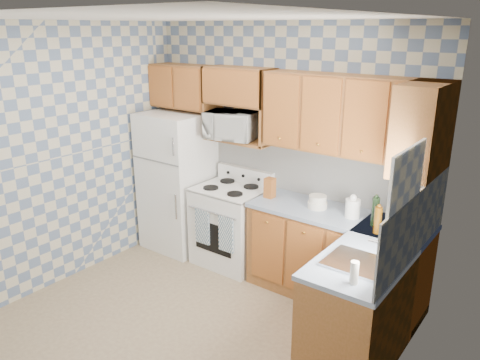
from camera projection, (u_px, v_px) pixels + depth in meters
name	position (u px, v px, depth m)	size (l,w,h in m)	color
floor	(187.00, 329.00, 4.29)	(3.40, 3.40, 0.00)	#786149
back_wall	(283.00, 151.00, 5.09)	(3.40, 0.02, 2.70)	slate
right_wall	(380.00, 244.00, 2.90)	(0.02, 3.20, 2.70)	slate
backsplash_back	(315.00, 171.00, 4.90)	(2.60, 0.01, 0.56)	white
backsplash_right	(416.00, 225.00, 3.56)	(0.01, 1.60, 0.56)	white
refrigerator	(178.00, 181.00, 5.70)	(0.75, 0.70, 1.68)	white
stove_body	(231.00, 226.00, 5.39)	(0.76, 0.65, 0.90)	white
cooktop	(231.00, 189.00, 5.25)	(0.76, 0.65, 0.03)	silver
backguard	(245.00, 175.00, 5.42)	(0.76, 0.08, 0.17)	white
dish_towel_left	(203.00, 227.00, 5.18)	(0.19, 0.03, 0.40)	navy
dish_towel_right	(226.00, 234.00, 4.98)	(0.19, 0.03, 0.40)	navy
base_cabinets_back	(335.00, 258.00, 4.67)	(1.75, 0.60, 0.88)	brown
base_cabinets_right	(371.00, 299.00, 3.96)	(0.60, 1.60, 0.88)	brown
countertop_back	(338.00, 215.00, 4.52)	(1.77, 0.63, 0.04)	gray
countertop_right	(375.00, 250.00, 3.82)	(0.63, 1.60, 0.04)	gray
upper_cabinets_back	(351.00, 116.00, 4.33)	(1.75, 0.33, 0.74)	brown
upper_cabinets_fridge	(184.00, 86.00, 5.50)	(0.82, 0.33, 0.50)	brown
upper_cabinets_right	(423.00, 129.00, 3.79)	(0.33, 0.70, 0.74)	brown
microwave_shelf	(240.00, 140.00, 5.20)	(0.80, 0.33, 0.03)	brown
microwave	(231.00, 125.00, 5.15)	(0.55, 0.37, 0.30)	white
sink	(359.00, 264.00, 3.55)	(0.48, 0.40, 0.03)	#B7B7BC
window	(404.00, 208.00, 3.22)	(0.02, 0.66, 0.86)	white
bottle_0	(389.00, 216.00, 4.06)	(0.07, 0.07, 0.30)	black
bottle_1	(398.00, 222.00, 3.96)	(0.07, 0.07, 0.28)	black
bottle_2	(408.00, 221.00, 4.01)	(0.07, 0.07, 0.26)	#4F2C07
bottle_3	(378.00, 220.00, 4.05)	(0.07, 0.07, 0.24)	#4F2C07
bottle_4	(375.00, 212.00, 4.20)	(0.07, 0.07, 0.27)	black
knife_block	(270.00, 188.00, 4.91)	(0.10, 0.10, 0.21)	brown
electric_kettle	(353.00, 208.00, 4.40)	(0.14, 0.14, 0.18)	white
food_containers	(318.00, 202.00, 4.64)	(0.19, 0.19, 0.13)	beige
soap_bottle	(354.00, 273.00, 3.26)	(0.06, 0.06, 0.17)	beige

